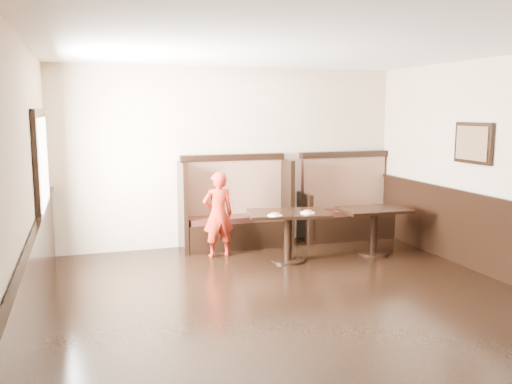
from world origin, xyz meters
name	(u,v)px	position (x,y,z in m)	size (l,w,h in m)	color
ground	(323,322)	(0.00, 0.00, 0.00)	(7.00, 7.00, 0.00)	black
room_shell	(286,254)	(-0.30, 0.28, 0.67)	(7.00, 7.00, 7.00)	beige
booth_main	(235,213)	(0.00, 3.30, 0.53)	(1.75, 0.72, 1.45)	black
booth_neighbor	(347,209)	(1.95, 3.29, 0.48)	(1.65, 0.72, 1.45)	black
table_main	(288,223)	(0.48, 2.22, 0.55)	(1.23, 0.90, 0.72)	black
table_neighbor	(374,220)	(1.84, 2.20, 0.52)	(1.02, 0.69, 0.69)	black
child	(218,214)	(-0.41, 2.77, 0.63)	(0.46, 0.30, 1.26)	#B02312
pizza_plate_left	(275,215)	(0.20, 2.01, 0.73)	(0.20, 0.20, 0.04)	white
pizza_plate_right	(308,212)	(0.70, 2.05, 0.73)	(0.20, 0.20, 0.04)	white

